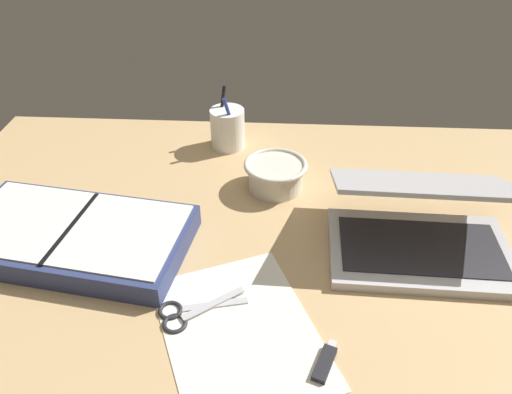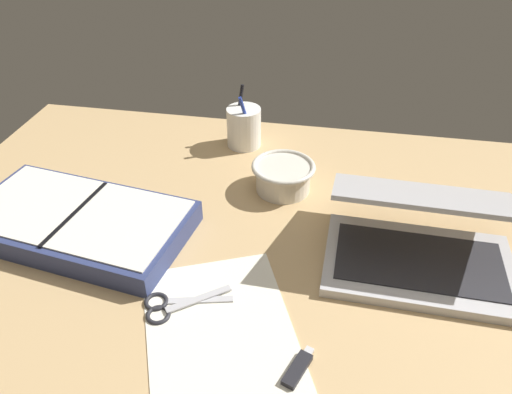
{
  "view_description": "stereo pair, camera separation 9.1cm",
  "coord_description": "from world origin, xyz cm",
  "px_view_note": "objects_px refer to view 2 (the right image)",
  "views": [
    {
      "loc": [
        0.92,
        -66.33,
        62.41
      ],
      "look_at": [
        -3.3,
        7.37,
        9.0
      ],
      "focal_mm": 35.0,
      "sensor_mm": 36.0,
      "label": 1
    },
    {
      "loc": [
        9.96,
        -65.25,
        62.41
      ],
      "look_at": [
        -3.3,
        7.37,
        9.0
      ],
      "focal_mm": 35.0,
      "sensor_mm": 36.0,
      "label": 2
    }
  ],
  "objects_px": {
    "scissors": "(169,306)",
    "pen_cup": "(244,127)",
    "bowl": "(282,176)",
    "planner": "(78,221)",
    "laptop": "(421,241)"
  },
  "relations": [
    {
      "from": "scissors",
      "to": "bowl",
      "type": "bearing_deg",
      "value": 44.78
    },
    {
      "from": "bowl",
      "to": "planner",
      "type": "xyz_separation_m",
      "value": [
        -0.35,
        -0.2,
        -0.01
      ]
    },
    {
      "from": "scissors",
      "to": "laptop",
      "type": "bearing_deg",
      "value": -0.43
    },
    {
      "from": "bowl",
      "to": "planner",
      "type": "bearing_deg",
      "value": -150.0
    },
    {
      "from": "scissors",
      "to": "pen_cup",
      "type": "bearing_deg",
      "value": 63.14
    },
    {
      "from": "bowl",
      "to": "pen_cup",
      "type": "distance_m",
      "value": 0.21
    },
    {
      "from": "scissors",
      "to": "planner",
      "type": "bearing_deg",
      "value": 120.66
    },
    {
      "from": "laptop",
      "to": "bowl",
      "type": "height_order",
      "value": "laptop"
    },
    {
      "from": "pen_cup",
      "to": "planner",
      "type": "distance_m",
      "value": 0.45
    },
    {
      "from": "laptop",
      "to": "pen_cup",
      "type": "height_order",
      "value": "laptop"
    },
    {
      "from": "planner",
      "to": "scissors",
      "type": "xyz_separation_m",
      "value": [
        0.22,
        -0.15,
        -0.02
      ]
    },
    {
      "from": "bowl",
      "to": "laptop",
      "type": "bearing_deg",
      "value": -33.47
    },
    {
      "from": "pen_cup",
      "to": "planner",
      "type": "bearing_deg",
      "value": -122.62
    },
    {
      "from": "planner",
      "to": "bowl",
      "type": "bearing_deg",
      "value": 38.5
    },
    {
      "from": "planner",
      "to": "scissors",
      "type": "distance_m",
      "value": 0.27
    }
  ]
}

